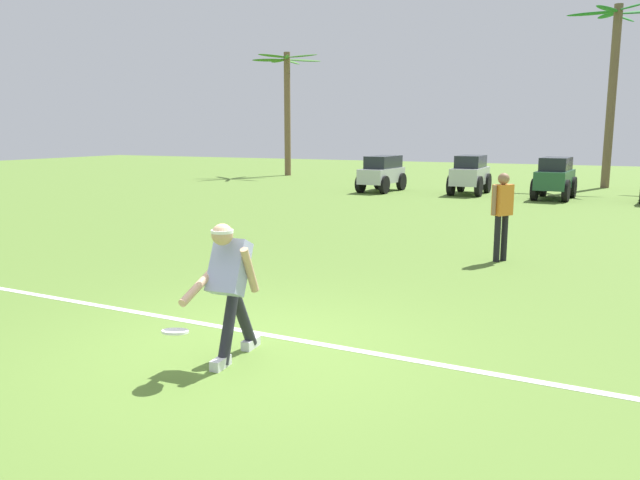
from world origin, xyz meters
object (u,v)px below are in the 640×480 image
frisbee_thrower (230,284)px  parked_car_slot_c (555,177)px  parked_car_slot_a (382,172)px  palm_tree_far_left (287,100)px  frisbee_in_flight (175,331)px  parked_car_slot_b (470,174)px  palm_tree_left_of_centre (613,81)px  teammate_midfield (502,208)px

frisbee_thrower → parked_car_slot_c: frisbee_thrower is taller
parked_car_slot_a → palm_tree_far_left: 10.02m
frisbee_in_flight → parked_car_slot_a: 18.71m
parked_car_slot_b → palm_tree_far_left: (-10.66, 5.60, 3.09)m
frisbee_thrower → palm_tree_left_of_centre: bearing=83.2°
teammate_midfield → palm_tree_far_left: size_ratio=0.25×
frisbee_in_flight → palm_tree_far_left: (-12.14, 24.09, 3.36)m
teammate_midfield → parked_car_slot_b: 12.09m
frisbee_in_flight → parked_car_slot_c: (1.47, 18.10, 0.26)m
frisbee_in_flight → parked_car_slot_b: (-1.48, 18.50, 0.26)m
teammate_midfield → parked_car_slot_c: (-0.22, 11.26, -0.20)m
teammate_midfield → parked_car_slot_b: (-3.17, 11.66, -0.20)m
frisbee_thrower → parked_car_slot_a: frisbee_thrower is taller
frisbee_thrower → frisbee_in_flight: 0.75m
parked_car_slot_b → palm_tree_far_left: size_ratio=0.38×
frisbee_thrower → parked_car_slot_b: bearing=95.2°
teammate_midfield → parked_car_slot_a: bearing=119.7°
parked_car_slot_c → parked_car_slot_b: bearing=172.3°
palm_tree_far_left → parked_car_slot_b: bearing=-27.7°
teammate_midfield → parked_car_slot_c: bearing=91.1°
parked_car_slot_a → palm_tree_left_of_centre: (7.60, 5.35, 3.48)m
frisbee_in_flight → parked_car_slot_b: size_ratio=0.12×
frisbee_in_flight → parked_car_slot_b: parked_car_slot_b is taller
teammate_midfield → parked_car_slot_a: size_ratio=0.64×
frisbee_in_flight → parked_car_slot_b: bearing=94.6°
frisbee_thrower → teammate_midfield: teammate_midfield is taller
frisbee_in_flight → palm_tree_left_of_centre: palm_tree_left_of_centre is taller
parked_car_slot_a → frisbee_thrower: bearing=-74.3°
parked_car_slot_b → palm_tree_left_of_centre: palm_tree_left_of_centre is taller
parked_car_slot_a → palm_tree_left_of_centre: bearing=35.1°
teammate_midfield → parked_car_slot_a: 12.97m
parked_car_slot_b → palm_tree_far_left: 12.43m
frisbee_thrower → palm_tree_left_of_centre: (2.72, 22.78, 3.41)m
teammate_midfield → palm_tree_far_left: bearing=128.7°
frisbee_thrower → teammate_midfield: 6.36m
teammate_midfield → palm_tree_far_left: palm_tree_far_left is taller
palm_tree_far_left → palm_tree_left_of_centre: palm_tree_left_of_centre is taller
parked_car_slot_c → palm_tree_left_of_centre: palm_tree_left_of_centre is taller
frisbee_in_flight → palm_tree_left_of_centre: bearing=83.0°
frisbee_thrower → parked_car_slot_a: bearing=105.7°
palm_tree_left_of_centre → parked_car_slot_a: bearing=-144.9°
teammate_midfield → palm_tree_left_of_centre: size_ratio=0.22×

